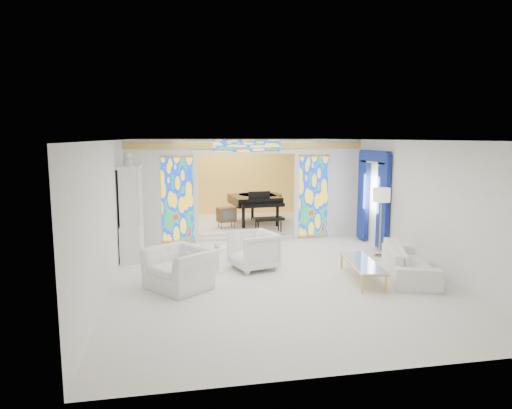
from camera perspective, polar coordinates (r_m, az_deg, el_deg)
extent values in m
plane|color=silver|center=(11.86, 0.45, -6.58)|extent=(12.00, 12.00, 0.00)
cube|color=white|center=(11.45, 0.47, 8.07)|extent=(7.00, 12.00, 0.02)
cube|color=white|center=(17.45, -3.35, 3.25)|extent=(7.00, 0.02, 3.00)
cube|color=white|center=(5.90, 11.89, -7.19)|extent=(7.00, 0.02, 3.00)
cube|color=white|center=(11.42, -17.04, 0.15)|extent=(0.02, 12.00, 3.00)
cube|color=white|center=(12.70, 16.15, 0.99)|extent=(0.02, 12.00, 3.00)
cube|color=white|center=(13.33, -11.84, 1.48)|extent=(2.00, 0.18, 3.00)
cube|color=white|center=(14.14, 8.87, 1.95)|extent=(2.00, 0.18, 3.00)
cube|color=white|center=(13.42, -1.20, 7.27)|extent=(3.00, 0.18, 0.40)
cube|color=white|center=(13.27, -7.50, 0.69)|extent=(0.12, 0.06, 2.60)
cube|color=white|center=(13.77, 5.06, 1.00)|extent=(0.12, 0.06, 2.60)
cube|color=white|center=(13.33, -1.12, 6.62)|extent=(3.24, 0.06, 0.12)
cube|color=#ECD759|center=(13.32, -1.12, 7.35)|extent=(7.00, 0.05, 0.18)
cube|color=gold|center=(13.25, -9.79, 0.62)|extent=(0.90, 0.04, 2.40)
cube|color=gold|center=(13.91, 7.18, 1.05)|extent=(0.90, 0.04, 2.40)
cube|color=gold|center=(13.31, -1.12, 7.35)|extent=(2.00, 0.04, 0.34)
cube|color=silver|center=(15.78, -2.43, -2.47)|extent=(6.80, 3.80, 0.18)
cube|color=#E6B750|center=(17.33, -3.30, 3.21)|extent=(6.70, 0.10, 2.90)
cylinder|color=gold|center=(15.44, -1.69, 6.49)|extent=(0.48, 0.48, 0.30)
cube|color=navy|center=(12.72, 15.62, 0.34)|extent=(0.12, 0.55, 2.60)
cube|color=navy|center=(13.89, 13.25, 1.08)|extent=(0.12, 0.55, 2.60)
cube|color=navy|center=(13.20, 14.57, 5.90)|extent=(0.14, 1.70, 0.30)
cube|color=gold|center=(13.21, 14.55, 5.16)|extent=(0.12, 1.50, 0.06)
cube|color=white|center=(12.16, -15.21, -4.31)|extent=(0.50, 1.40, 0.90)
cube|color=white|center=(11.97, -15.42, 1.06)|extent=(0.44, 1.30, 1.40)
cube|color=white|center=(11.95, -14.32, 1.10)|extent=(0.01, 1.20, 1.30)
cube|color=white|center=(11.90, -15.56, 4.60)|extent=(0.56, 1.46, 0.08)
cylinder|color=white|center=(11.55, -15.73, 5.08)|extent=(0.22, 0.22, 0.16)
sphere|color=white|center=(11.54, -15.76, 5.87)|extent=(0.20, 0.20, 0.20)
imported|color=white|center=(9.55, -9.41, -7.87)|extent=(1.64, 1.67, 0.82)
imported|color=white|center=(10.70, -0.32, -5.77)|extent=(1.21, 1.20, 0.89)
imported|color=white|center=(10.73, 18.64, -6.74)|extent=(1.65, 2.53, 0.69)
cylinder|color=white|center=(10.49, -4.86, -5.49)|extent=(0.47, 0.47, 0.03)
cylinder|color=white|center=(10.56, -4.84, -6.95)|extent=(0.08, 0.08, 0.53)
cylinder|color=white|center=(10.63, -4.82, -8.31)|extent=(0.31, 0.31, 0.03)
imported|color=white|center=(10.46, -4.87, -4.91)|extent=(0.18, 0.18, 0.18)
cube|color=white|center=(10.17, 13.14, -7.07)|extent=(0.77, 1.86, 0.04)
cube|color=gold|center=(10.18, 13.14, -7.18)|extent=(0.80, 1.90, 0.03)
cube|color=gold|center=(9.38, 13.19, -9.72)|extent=(0.04, 0.04, 0.37)
cube|color=gold|center=(9.52, 15.94, -9.55)|extent=(0.04, 0.04, 0.37)
cube|color=gold|center=(10.97, 10.66, -6.97)|extent=(0.04, 0.04, 0.37)
cube|color=gold|center=(11.09, 13.03, -6.88)|extent=(0.04, 0.04, 0.37)
cylinder|color=gold|center=(12.35, 15.13, -6.19)|extent=(0.32, 0.32, 0.03)
cylinder|color=gold|center=(12.17, 15.28, -2.54)|extent=(0.03, 0.03, 1.63)
cylinder|color=silver|center=(12.05, 15.42, 1.17)|extent=(0.46, 0.46, 0.35)
cube|color=black|center=(15.35, -0.20, 0.57)|extent=(1.66, 1.75, 0.29)
cylinder|color=black|center=(15.78, 0.53, 0.79)|extent=(1.64, 1.64, 0.29)
cube|color=black|center=(14.46, 0.82, -0.08)|extent=(1.43, 0.44, 0.10)
cube|color=white|center=(14.38, 0.91, -0.05)|extent=(1.31, 0.23, 0.03)
cube|color=black|center=(14.77, 0.41, 1.16)|extent=(0.73, 0.10, 0.26)
cube|color=black|center=(13.93, 1.56, -1.81)|extent=(0.97, 0.45, 0.08)
cylinder|color=black|center=(14.58, -1.58, -1.72)|extent=(0.11, 0.11, 0.65)
cylinder|color=black|center=(14.90, 2.69, -1.50)|extent=(0.11, 0.11, 0.65)
cylinder|color=black|center=(16.04, -0.45, -0.78)|extent=(0.11, 0.11, 0.65)
cube|color=brown|center=(14.64, -3.72, -1.26)|extent=(0.64, 0.50, 0.46)
cube|color=#3C423F|center=(14.45, -3.46, -1.27)|extent=(0.36, 0.10, 0.30)
cone|color=brown|center=(14.50, -4.35, -2.69)|extent=(0.04, 0.04, 0.20)
cone|color=brown|center=(14.64, -2.70, -2.56)|extent=(0.04, 0.04, 0.20)
cone|color=brown|center=(14.76, -4.69, -2.50)|extent=(0.04, 0.04, 0.20)
cone|color=brown|center=(14.90, -3.08, -2.38)|extent=(0.04, 0.04, 0.20)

